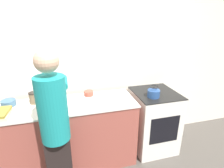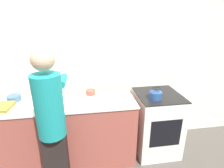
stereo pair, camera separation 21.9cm
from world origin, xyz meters
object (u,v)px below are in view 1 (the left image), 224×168
at_px(kettle, 154,92).
at_px(bowl_prep, 9,103).
at_px(person, 55,125).
at_px(canister_jar, 34,98).
at_px(knife, 63,103).
at_px(oven, 153,120).
at_px(cutting_board, 61,103).

xyz_separation_m(kettle, bowl_prep, (-1.86, 0.24, -0.03)).
bearing_deg(person, canister_jar, 113.83).
distance_m(kettle, bowl_prep, 1.88).
xyz_separation_m(person, knife, (0.08, 0.48, 0.00)).
xyz_separation_m(kettle, canister_jar, (-1.56, 0.23, 0.00)).
height_order(person, knife, person).
xyz_separation_m(bowl_prep, canister_jar, (0.30, -0.01, 0.04)).
height_order(oven, person, person).
relative_size(oven, person, 0.55).
height_order(person, cutting_board, person).
bearing_deg(cutting_board, canister_jar, 159.98).
xyz_separation_m(cutting_board, bowl_prep, (-0.63, 0.13, 0.03)).
height_order(cutting_board, kettle, kettle).
xyz_separation_m(person, canister_jar, (-0.27, 0.62, 0.05)).
bearing_deg(cutting_board, kettle, -5.32).
relative_size(person, kettle, 10.17).
bearing_deg(knife, cutting_board, 139.30).
bearing_deg(knife, kettle, -10.36).
height_order(bowl_prep, canister_jar, canister_jar).
bearing_deg(canister_jar, knife, -21.08).
bearing_deg(person, bowl_prep, 132.62).
height_order(cutting_board, canister_jar, canister_jar).
height_order(person, kettle, person).
xyz_separation_m(person, cutting_board, (0.06, 0.50, -0.01)).
relative_size(person, canister_jar, 11.68).
bearing_deg(knife, bowl_prep, 162.05).
bearing_deg(bowl_prep, cutting_board, -11.35).
relative_size(cutting_board, kettle, 1.82).
relative_size(oven, cutting_board, 3.05).
bearing_deg(kettle, oven, 50.45).
distance_m(cutting_board, knife, 0.03).
bearing_deg(knife, canister_jar, 153.25).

